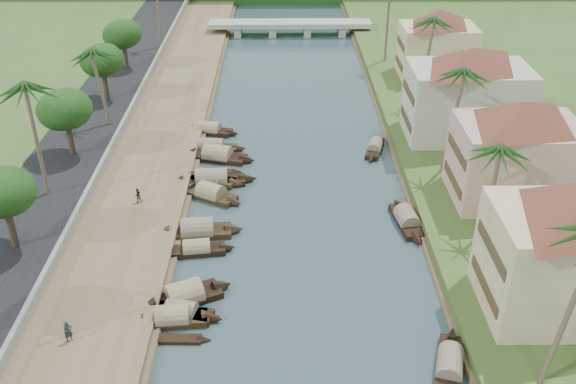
{
  "coord_description": "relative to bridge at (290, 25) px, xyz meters",
  "views": [
    {
      "loc": [
        -1.69,
        -38.51,
        32.18
      ],
      "look_at": [
        -1.04,
        13.75,
        2.0
      ],
      "focal_mm": 40.0,
      "sensor_mm": 36.0,
      "label": 1
    }
  ],
  "objects": [
    {
      "name": "sampan_9",
      "position": [
        -8.82,
        -52.92,
        -1.3
      ],
      "size": [
        9.69,
        2.62,
        2.39
      ],
      "rotation": [
        0.0,
        0.0,
        0.08
      ],
      "color": "black",
      "rests_on": "ground"
    },
    {
      "name": "building_far",
      "position": [
        18.99,
        -44.0,
        4.66
      ],
      "size": [
        15.59,
        15.59,
        10.2
      ],
      "color": "beige",
      "rests_on": "right_bank"
    },
    {
      "name": "sampan_14",
      "position": [
        9.58,
        -79.13,
        -1.31
      ],
      "size": [
        3.84,
        8.42,
        2.04
      ],
      "rotation": [
        0.0,
        0.0,
        1.28
      ],
      "color": "black",
      "rests_on": "ground"
    },
    {
      "name": "sampan_12",
      "position": [
        -9.57,
        -45.19,
        -1.31
      ],
      "size": [
        8.26,
        2.12,
        1.98
      ],
      "rotation": [
        0.0,
        0.0,
        -0.08
      ],
      "color": "black",
      "rests_on": "ground"
    },
    {
      "name": "tree_5",
      "position": [
        -24.0,
        -20.53,
        4.41
      ],
      "size": [
        4.87,
        4.87,
        6.81
      ],
      "color": "#463A28",
      "rests_on": "ground"
    },
    {
      "name": "tree_6",
      "position": [
        24.0,
        -43.96,
        4.18
      ],
      "size": [
        4.0,
        4.0,
        6.46
      ],
      "color": "#463A28",
      "rests_on": "ground"
    },
    {
      "name": "sampan_13",
      "position": [
        -10.15,
        -40.6,
        -1.31
      ],
      "size": [
        7.53,
        3.52,
        2.05
      ],
      "rotation": [
        0.0,
        0.0,
        -0.28
      ],
      "color": "black",
      "rests_on": "ground"
    },
    {
      "name": "canoe_1",
      "position": [
        -9.52,
        -75.98,
        -1.62
      ],
      "size": [
        5.68,
        1.08,
        0.91
      ],
      "rotation": [
        0.0,
        0.0,
        -0.03
      ],
      "color": "black",
      "rests_on": "ground"
    },
    {
      "name": "right_bank",
      "position": [
        19.0,
        -52.0,
        -1.12
      ],
      "size": [
        16.0,
        180.0,
        1.2
      ],
      "primitive_type": "cube",
      "color": "#365120",
      "rests_on": "ground"
    },
    {
      "name": "sampan_10",
      "position": [
        -8.97,
        -52.76,
        -1.31
      ],
      "size": [
        7.54,
        3.79,
        2.07
      ],
      "rotation": [
        0.0,
        0.0,
        -0.32
      ],
      "color": "black",
      "rests_on": "ground"
    },
    {
      "name": "sampan_15",
      "position": [
        9.88,
        -60.83,
        -1.31
      ],
      "size": [
        2.72,
        8.15,
        2.15
      ],
      "rotation": [
        0.0,
        0.0,
        1.71
      ],
      "color": "black",
      "rests_on": "ground"
    },
    {
      "name": "building_distant",
      "position": [
        19.99,
        -24.0,
        4.16
      ],
      "size": [
        12.62,
        12.62,
        9.2
      ],
      "color": "beige",
      "rests_on": "right_bank"
    },
    {
      "name": "sampan_16",
      "position": [
        8.93,
        -45.61,
        -1.32
      ],
      "size": [
        3.25,
        7.19,
        1.8
      ],
      "rotation": [
        0.0,
        0.0,
        1.29
      ],
      "color": "black",
      "rests_on": "ground"
    },
    {
      "name": "palm_2",
      "position": [
        15.0,
        -52.57,
        9.93
      ],
      "size": [
        3.2,
        3.2,
        12.26
      ],
      "color": "brown",
      "rests_on": "ground"
    },
    {
      "name": "palm_3",
      "position": [
        16.0,
        -34.76,
        10.04
      ],
      "size": [
        3.2,
        3.2,
        12.38
      ],
      "color": "brown",
      "rests_on": "ground"
    },
    {
      "name": "tree_3",
      "position": [
        -24.0,
        -48.61,
        4.68
      ],
      "size": [
        5.08,
        5.08,
        7.17
      ],
      "color": "#463A28",
      "rests_on": "ground"
    },
    {
      "name": "tree_2",
      "position": [
        -24.0,
        -65.86,
        4.77
      ],
      "size": [
        4.89,
        4.89,
        7.18
      ],
      "color": "#463A28",
      "rests_on": "ground"
    },
    {
      "name": "sampan_6",
      "position": [
        -9.21,
        -62.39,
        -1.3
      ],
      "size": [
        8.54,
        2.69,
        2.47
      ],
      "rotation": [
        0.0,
        0.0,
        0.09
      ],
      "color": "black",
      "rests_on": "ground"
    },
    {
      "name": "road",
      "position": [
        -24.5,
        -52.0,
        -1.02
      ],
      "size": [
        8.0,
        180.0,
        1.4
      ],
      "primitive_type": "cube",
      "color": "black",
      "rests_on": "ground"
    },
    {
      "name": "sampan_8",
      "position": [
        -8.62,
        -55.86,
        -1.3
      ],
      "size": [
        7.3,
        5.29,
        2.29
      ],
      "rotation": [
        0.0,
        0.0,
        -0.53
      ],
      "color": "black",
      "rests_on": "ground"
    },
    {
      "name": "person_far",
      "position": [
        -15.31,
        -57.89,
        -0.19
      ],
      "size": [
        0.88,
        0.8,
        1.46
      ],
      "primitive_type": "imported",
      "rotation": [
        0.0,
        0.0,
        3.59
      ],
      "color": "#312F22",
      "rests_on": "left_bank"
    },
    {
      "name": "building_mid",
      "position": [
        19.99,
        -58.0,
        4.41
      ],
      "size": [
        14.11,
        14.11,
        9.7
      ],
      "color": "#DDA49C",
      "rests_on": "right_bank"
    },
    {
      "name": "palm_1",
      "position": [
        16.0,
        -64.22,
        7.57
      ],
      "size": [
        3.2,
        3.2,
        9.82
      ],
      "color": "brown",
      "rests_on": "ground"
    },
    {
      "name": "sampan_7",
      "position": [
        -8.97,
        -65.25,
        -1.32
      ],
      "size": [
        6.9,
        2.21,
        1.86
      ],
      "rotation": [
        0.0,
        0.0,
        0.13
      ],
      "color": "black",
      "rests_on": "ground"
    },
    {
      "name": "retaining_wall",
      "position": [
        -20.2,
        -52.0,
        -0.37
      ],
      "size": [
        0.4,
        180.0,
        1.1
      ],
      "primitive_type": "cube",
      "color": "gray",
      "rests_on": "left_bank"
    },
    {
      "name": "palm_6",
      "position": [
        -22.0,
        -40.9,
        8.31
      ],
      "size": [
        3.2,
        3.2,
        10.38
      ],
      "color": "brown",
      "rests_on": "ground"
    },
    {
      "name": "palm_5",
      "position": [
        -24.0,
        -57.2,
        10.41
      ],
      "size": [
        3.2,
        3.2,
        12.56
      ],
      "color": "brown",
      "rests_on": "ground"
    },
    {
      "name": "canoe_2",
      "position": [
        -8.68,
        -50.79,
        -1.62
      ],
      "size": [
        5.83,
        1.19,
        0.84
      ],
      "rotation": [
        0.0,
        0.0,
        0.06
      ],
      "color": "black",
      "rests_on": "ground"
    },
    {
      "name": "sampan_3",
      "position": [
        -9.22,
        -73.38,
        -1.32
      ],
      "size": [
        6.82,
        2.95,
        1.86
      ],
      "rotation": [
        0.0,
        0.0,
        -0.24
      ],
      "color": "black",
      "rests_on": "ground"
    },
    {
      "name": "sampan_11",
      "position": [
        -8.66,
        -47.49,
        -1.3
      ],
      "size": [
        8.98,
        4.09,
        2.48
      ],
      "rotation": [
        0.0,
        0.0,
        -0.26
      ],
      "color": "black",
      "rests_on": "ground"
    },
    {
      "name": "bridge",
      "position": [
        0.0,
        0.0,
        0.0
      ],
      "size": [
        28.0,
        4.0,
        2.4
      ],
      "color": "#A1A297",
      "rests_on": "ground"
    },
    {
      "name": "sampan_4",
      "position": [
        -9.77,
        -74.07,
        -1.31
      ],
      "size": [
        7.27,
        2.14,
        2.07
      ],
      "rotation": [
        0.0,
        0.0,
        0.08
      ],
      "color": "black",
      "rests_on": "ground"
    },
    {
      "name": "left_bank",
      "position": [
        -16.0,
        -52.0,
        -1.32
      ],
      "size": [
        10.0,
        180.0,
        0.8
      ],
      "primitive_type": "cube",
      "color": "brown",
      "rests_on": "ground"
    },
    {
      "name": "tree_4",
      "position": [
        -24.0,
        -32.66,
        4.63
      ],
      "size": [
        4.78,
        4.78,
        7.0
      ],
      "color": "#463A28",
      "rests_on": "ground"
    },
    {
      "name": "ground",
      "position": [
        -0.0,
        -72.0,
        -1.72
      ],
      "size": [
        220.0,
        220.0,
        0.0
      ],
      "primitive_type": "plane",
      "color": "#31444A",
      "rests_on": "ground"
    },
    {
      "name": "person_near",
      "position": [
        -16.51,
        -76.77,
        -0.08
      ],
      "size": [
        0.73,
        0.71,
        1.69
      ],
      "primitive_type": "imported",
      "rotation": [
        0.0,
        0.0,
        0.73
      ],
      "color": "#25262D",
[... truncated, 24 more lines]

